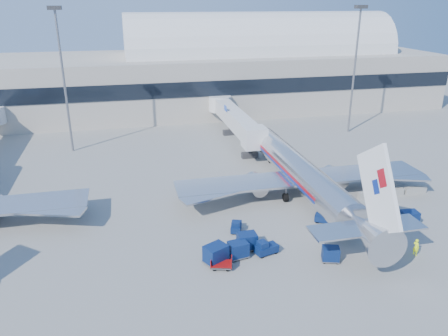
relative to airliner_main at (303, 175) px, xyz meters
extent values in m
plane|color=gray|center=(-10.00, -4.51, -2.93)|extent=(260.00, 260.00, 0.00)
cube|color=#B2AA9E|center=(-35.00, 51.49, 3.07)|extent=(170.00, 28.00, 12.00)
cube|color=black|center=(-35.00, 37.54, 4.07)|extent=(170.00, 0.40, 3.00)
cylinder|color=silver|center=(10.00, 51.49, 9.07)|extent=(60.00, 18.00, 18.00)
cylinder|color=silver|center=(0.00, 1.49, -0.03)|extent=(3.80, 28.00, 3.80)
sphere|color=silver|center=(0.00, 15.49, -0.03)|extent=(3.72, 3.72, 3.72)
cone|color=silver|center=(0.00, -15.51, 0.37)|extent=(3.80, 6.00, 3.80)
cube|color=#A40C17|center=(0.00, 2.49, 0.22)|extent=(3.85, 20.16, 0.32)
cube|color=navy|center=(0.00, 2.49, -0.15)|extent=(3.85, 20.16, 0.32)
cube|color=white|center=(0.00, -16.01, 4.77)|extent=(0.35, 7.79, 8.74)
cube|color=silver|center=(0.00, -15.01, 0.57)|extent=(11.00, 3.00, 0.18)
cube|color=silver|center=(0.00, 0.49, -0.63)|extent=(32.00, 5.00, 0.28)
cylinder|color=#B7B7BC|center=(-5.50, 1.99, -1.58)|extent=(2.10, 3.80, 2.10)
cylinder|color=#B7B7BC|center=(5.50, 1.99, -1.58)|extent=(2.10, 3.80, 2.10)
cylinder|color=black|center=(0.00, 12.49, -2.48)|extent=(0.40, 0.90, 0.90)
cube|color=silver|center=(-2.40, 25.49, 1.07)|extent=(2.70, 24.00, 2.70)
cube|color=silver|center=(-2.40, 13.29, 1.07)|extent=(3.40, 3.20, 3.20)
cylinder|color=silver|center=(-2.40, 36.99, 1.07)|extent=(4.40, 4.40, 3.00)
cube|color=#2D2D30|center=(-2.40, 15.49, -1.13)|extent=(0.50, 0.50, 3.00)
cube|color=#2D2D30|center=(-2.40, 15.49, -2.48)|extent=(2.60, 1.00, 0.90)
cube|color=#2D2D30|center=(-2.40, 28.49, -1.13)|extent=(0.50, 0.50, 3.00)
cube|color=#2D2D30|center=(-2.40, 28.49, -2.48)|extent=(2.60, 1.00, 0.90)
cube|color=#1B3C98|center=(-4.00, 25.49, 2.87)|extent=(0.12, 1.40, 0.90)
cylinder|color=slate|center=(-30.00, 25.49, 8.07)|extent=(0.36, 0.36, 22.00)
cube|color=#2D2D30|center=(-30.00, 25.49, 19.37)|extent=(2.00, 1.20, 0.60)
cylinder|color=slate|center=(20.00, 25.49, 8.07)|extent=(0.36, 0.36, 22.00)
cube|color=#2D2D30|center=(20.00, 25.49, 19.37)|extent=(2.00, 1.20, 0.60)
cube|color=#9E9E96|center=(8.00, -2.51, -2.48)|extent=(3.00, 0.55, 0.90)
cube|color=#9E9E96|center=(11.30, -2.51, -2.48)|extent=(3.00, 0.55, 0.90)
cube|color=#9E9E96|center=(14.60, -2.51, -2.48)|extent=(3.00, 0.55, 0.90)
cube|color=#0A1D4B|center=(-8.70, -11.87, -2.38)|extent=(2.49, 1.69, 0.74)
cube|color=#0A1D4B|center=(-9.17, -12.00, -1.79)|extent=(1.12, 1.19, 0.69)
cylinder|color=black|center=(-8.06, -11.23, -2.65)|extent=(0.59, 0.35, 0.55)
cube|color=#0A1D4B|center=(-0.30, -7.18, -2.41)|extent=(2.39, 2.05, 0.70)
cube|color=#0A1D4B|center=(-0.69, -6.93, -1.85)|extent=(1.21, 1.24, 0.65)
cylinder|color=black|center=(0.56, -7.22, -2.67)|extent=(0.55, 0.45, 0.52)
cube|color=#0A1D4B|center=(-10.43, -6.77, -2.44)|extent=(1.68, 2.27, 0.67)
cube|color=#0A1D4B|center=(-10.59, -7.19, -1.91)|extent=(1.12, 1.06, 0.62)
cylinder|color=black|center=(-10.55, -5.97, -2.68)|extent=(0.36, 0.53, 0.50)
cube|color=#0A1D4B|center=(-10.33, -10.63, -1.95)|extent=(1.89, 1.49, 1.50)
cube|color=slate|center=(-10.33, -10.63, -2.70)|extent=(2.00, 1.54, 0.10)
cylinder|color=black|center=(-9.62, -10.05, -2.72)|extent=(0.42, 0.17, 0.41)
cube|color=#0A1D4B|center=(-11.58, -11.88, -1.98)|extent=(2.02, 1.70, 1.44)
cube|color=slate|center=(-11.58, -11.88, -2.71)|extent=(2.12, 1.77, 0.10)
cylinder|color=black|center=(-11.00, -11.21, -2.73)|extent=(0.42, 0.23, 0.40)
cube|color=#0A1D4B|center=(-13.89, -12.38, -1.85)|extent=(2.53, 2.34, 1.64)
cube|color=slate|center=(-13.89, -12.38, -2.68)|extent=(2.66, 2.44, 0.11)
cylinder|color=black|center=(-13.47, -11.46, -2.70)|extent=(0.48, 0.37, 0.45)
cube|color=#0A1D4B|center=(-3.16, -14.49, -2.10)|extent=(1.87, 1.65, 1.27)
cube|color=slate|center=(-3.16, -14.49, -2.73)|extent=(1.97, 1.72, 0.09)
cylinder|color=black|center=(-2.43, -14.22, -2.75)|extent=(0.38, 0.24, 0.35)
cube|color=#0A1D4B|center=(8.63, -9.76, -2.01)|extent=(1.83, 1.47, 1.40)
cube|color=slate|center=(8.63, -9.76, -2.71)|extent=(1.93, 1.53, 0.10)
cylinder|color=black|center=(9.34, -9.29, -2.73)|extent=(0.40, 0.18, 0.39)
cube|color=slate|center=(-13.56, -13.27, -2.61)|extent=(2.26, 1.83, 0.11)
cube|color=maroon|center=(-13.56, -13.27, -2.43)|extent=(2.27, 1.87, 0.07)
cylinder|color=black|center=(-12.82, -12.97, -2.75)|extent=(0.38, 0.24, 0.36)
imported|color=#C8EE19|center=(5.45, -15.37, -2.06)|extent=(0.57, 0.72, 1.74)
camera|label=1|loc=(-21.19, -47.02, 20.39)|focal=35.00mm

